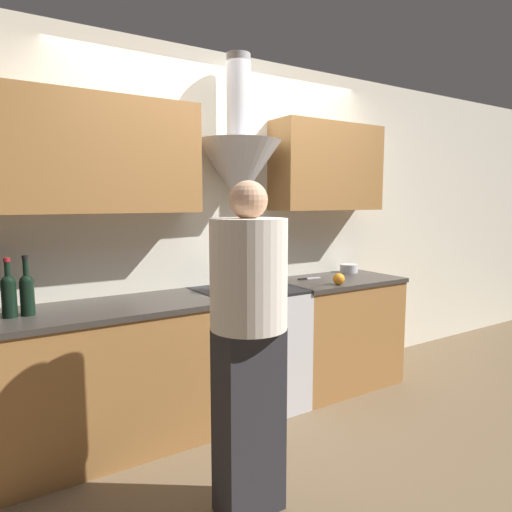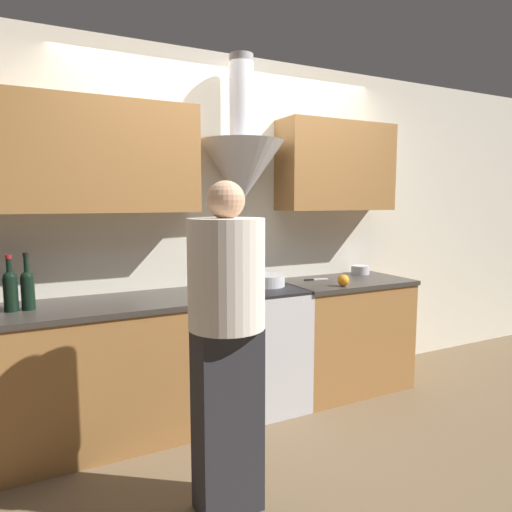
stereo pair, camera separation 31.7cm
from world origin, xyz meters
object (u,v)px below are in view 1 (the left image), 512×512
at_px(wine_bottle_3, 9,294).
at_px(orange_fruit, 339,279).
at_px(stove_range, 249,348).
at_px(wine_bottle_4, 27,292).
at_px(stock_pot, 230,281).
at_px(mixing_bowl, 264,280).
at_px(saucepan, 349,268).
at_px(person_foreground_left, 249,336).

xyz_separation_m(wine_bottle_3, orange_fruit, (2.18, -0.24, -0.09)).
relative_size(stove_range, wine_bottle_4, 2.67).
distance_m(stock_pot, mixing_bowl, 0.33).
bearing_deg(stock_pot, wine_bottle_4, 178.71).
bearing_deg(stock_pot, saucepan, 8.13).
relative_size(wine_bottle_3, person_foreground_left, 0.20).
distance_m(wine_bottle_3, saucepan, 2.68).
height_order(stove_range, wine_bottle_3, wine_bottle_3).
bearing_deg(stove_range, person_foreground_left, -121.59).
xyz_separation_m(wine_bottle_3, mixing_bowl, (1.68, 0.03, -0.09)).
relative_size(wine_bottle_4, mixing_bowl, 1.24).
bearing_deg(wine_bottle_3, saucepan, 3.38).
xyz_separation_m(orange_fruit, saucepan, (0.49, 0.40, -0.01)).
bearing_deg(orange_fruit, stock_pot, 165.96).
relative_size(mixing_bowl, orange_fruit, 3.05).
bearing_deg(saucepan, wine_bottle_4, -176.47).
distance_m(wine_bottle_3, mixing_bowl, 1.68).
bearing_deg(saucepan, wine_bottle_3, -176.62).
relative_size(stove_range, wine_bottle_3, 2.73).
distance_m(mixing_bowl, saucepan, 1.00).
height_order(mixing_bowl, saucepan, mixing_bowl).
bearing_deg(saucepan, orange_fruit, -140.87).
bearing_deg(person_foreground_left, stove_range, 58.41).
xyz_separation_m(stove_range, stock_pot, (-0.16, -0.02, 0.52)).
relative_size(wine_bottle_4, saucepan, 2.14).
distance_m(wine_bottle_3, person_foreground_left, 1.35).
xyz_separation_m(stock_pot, orange_fruit, (0.83, -0.21, -0.03)).
xyz_separation_m(saucepan, person_foreground_left, (-1.74, -1.13, -0.04)).
xyz_separation_m(wine_bottle_3, wine_bottle_4, (0.09, -0.00, -0.00)).
bearing_deg(mixing_bowl, wine_bottle_4, -178.87).
xyz_separation_m(orange_fruit, person_foreground_left, (-1.26, -0.74, -0.05)).
xyz_separation_m(stove_range, mixing_bowl, (0.16, 0.04, 0.49)).
distance_m(stove_range, wine_bottle_4, 1.54).
height_order(stock_pot, saucepan, stock_pot).
distance_m(mixing_bowl, orange_fruit, 0.57).
bearing_deg(mixing_bowl, stock_pot, -169.58).
bearing_deg(wine_bottle_3, wine_bottle_4, -1.11).
distance_m(stove_range, orange_fruit, 0.86).
xyz_separation_m(wine_bottle_4, stock_pot, (1.27, -0.03, -0.06)).
bearing_deg(wine_bottle_4, mixing_bowl, 1.13).
distance_m(stove_range, saucepan, 1.26).
xyz_separation_m(mixing_bowl, saucepan, (0.99, 0.13, -0.01)).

